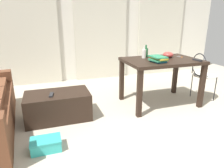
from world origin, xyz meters
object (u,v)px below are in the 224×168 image
(tv_remote_primary, at_px, (51,95))
(bottle_far, at_px, (146,52))
(book_stack, at_px, (158,59))
(wire_chair, at_px, (202,71))
(bottle_near, at_px, (144,53))
(shoebox, at_px, (46,144))
(scissors, at_px, (181,57))
(coffee_table, at_px, (58,106))
(bowl, at_px, (168,55))
(tv_remote_on_table, at_px, (197,60))
(craft_table, at_px, (161,66))

(tv_remote_primary, bearing_deg, bottle_far, 22.82)
(bottle_far, bearing_deg, book_stack, -93.62)
(wire_chair, xyz_separation_m, book_stack, (-0.98, -0.12, 0.31))
(bottle_near, height_order, shoebox, bottle_near)
(book_stack, relative_size, shoebox, 0.91)
(wire_chair, xyz_separation_m, tv_remote_primary, (-2.61, -0.04, -0.11))
(bottle_far, distance_m, scissors, 0.62)
(wire_chair, xyz_separation_m, scissors, (-0.38, 0.15, 0.26))
(coffee_table, height_order, scissors, scissors)
(coffee_table, relative_size, bowl, 5.12)
(bowl, distance_m, tv_remote_on_table, 0.49)
(wire_chair, xyz_separation_m, bottle_far, (-0.95, 0.35, 0.34))
(coffee_table, distance_m, wire_chair, 2.55)
(bottle_far, bearing_deg, shoebox, -148.71)
(bottle_far, bearing_deg, scissors, -19.46)
(bottle_near, distance_m, tv_remote_primary, 1.66)
(book_stack, xyz_separation_m, tv_remote_on_table, (0.65, -0.11, -0.04))
(book_stack, xyz_separation_m, shoebox, (-1.74, -0.61, -0.76))
(wire_chair, relative_size, book_stack, 2.76)
(craft_table, xyz_separation_m, book_stack, (-0.18, -0.18, 0.16))
(wire_chair, xyz_separation_m, bottle_near, (-1.04, 0.26, 0.34))
(coffee_table, distance_m, bottle_far, 1.74)
(book_stack, bearing_deg, wire_chair, 6.80)
(book_stack, xyz_separation_m, tv_remote_primary, (-1.62, 0.07, -0.42))
(wire_chair, bearing_deg, shoebox, -165.09)
(book_stack, bearing_deg, coffee_table, 174.75)
(craft_table, distance_m, bottle_near, 0.36)
(tv_remote_on_table, height_order, scissors, tv_remote_on_table)
(bottle_far, height_order, scissors, bottle_far)
(tv_remote_on_table, xyz_separation_m, shoebox, (-2.39, -0.50, -0.72))
(bowl, relative_size, tv_remote_on_table, 1.12)
(bottle_near, distance_m, shoebox, 2.11)
(shoebox, bearing_deg, tv_remote_on_table, 11.73)
(tv_remote_primary, bearing_deg, coffee_table, 49.01)
(craft_table, xyz_separation_m, tv_remote_primary, (-1.80, -0.10, -0.26))
(wire_chair, bearing_deg, craft_table, 175.70)
(bottle_far, bearing_deg, coffee_table, -168.27)
(scissors, bearing_deg, bowl, 175.42)
(tv_remote_primary, distance_m, shoebox, 0.77)
(coffee_table, xyz_separation_m, book_stack, (1.54, -0.14, 0.63))
(craft_table, xyz_separation_m, bottle_far, (-0.15, 0.29, 0.19))
(bottle_far, height_order, tv_remote_on_table, bottle_far)
(shoebox, bearing_deg, craft_table, 22.30)
(craft_table, height_order, bottle_near, bottle_near)
(bowl, bearing_deg, tv_remote_primary, -173.99)
(wire_chair, bearing_deg, coffee_table, 179.44)
(bottle_near, height_order, bowl, bottle_near)
(book_stack, bearing_deg, shoebox, -160.75)
(bowl, relative_size, shoebox, 0.53)
(tv_remote_primary, bearing_deg, wire_chair, 10.37)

